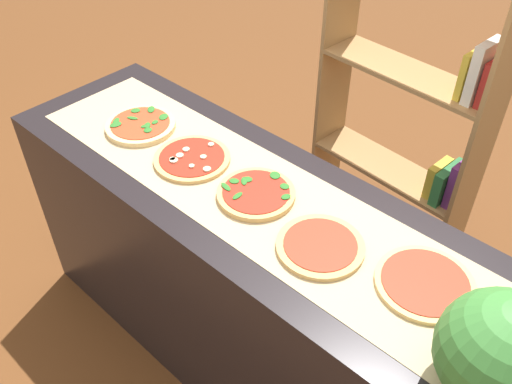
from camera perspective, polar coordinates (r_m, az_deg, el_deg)
The scene contains 10 objects.
ground_plane at distance 2.56m, azimuth -0.00°, elevation -16.73°, with size 12.00×12.00×0.00m, color brown.
counter at distance 2.17m, azimuth -0.00°, elevation -9.96°, with size 2.11×0.63×0.95m, color black.
parchment_paper at distance 1.83m, azimuth -0.00°, elevation -0.45°, with size 1.91×0.44×0.00m, color tan.
pizza_spinach_0 at distance 2.19m, azimuth -11.96°, elevation 6.85°, with size 0.27×0.27×0.03m.
pizza_mushroom_1 at distance 1.99m, azimuth -6.70°, elevation 3.50°, with size 0.28×0.28×0.02m.
pizza_spinach_2 at distance 1.82m, azimuth -0.06°, elevation -0.19°, with size 0.26×0.26×0.03m.
pizza_plain_3 at distance 1.66m, azimuth 6.72°, elevation -5.62°, with size 0.27×0.27×0.02m.
pizza_plain_4 at distance 1.62m, azimuth 17.22°, elevation -9.06°, with size 0.28×0.28×0.02m.
watermelon at distance 1.37m, azimuth 24.21°, elevation -15.12°, with size 0.29×0.29×0.29m, color #387A33.
bookshelf at distance 2.57m, azimuth 15.95°, elevation 4.70°, with size 0.81×0.29×1.55m.
Camera 1 is at (0.93, -1.01, 2.15)m, focal length 38.30 mm.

